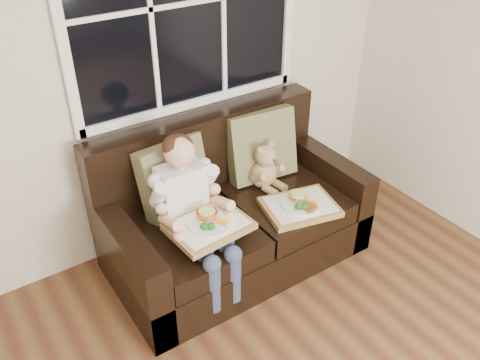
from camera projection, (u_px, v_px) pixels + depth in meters
window_back at (187, 3)px, 3.06m from camera, size 1.62×0.04×1.37m
loveseat at (231, 218)px, 3.48m from camera, size 1.70×0.92×0.96m
pillow_left at (174, 177)px, 3.23m from camera, size 0.50×0.29×0.48m
pillow_right at (261, 145)px, 3.54m from camera, size 0.51×0.27×0.50m
child at (190, 202)px, 3.03m from camera, size 0.41×0.61×0.94m
teddy_bear at (265, 169)px, 3.48m from camera, size 0.22×0.27×0.34m
tray_left at (209, 225)px, 2.99m from camera, size 0.49×0.39×0.11m
tray_right at (300, 206)px, 3.31m from camera, size 0.53×0.45×0.11m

